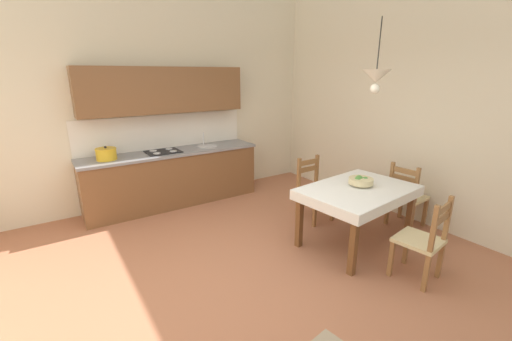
{
  "coord_description": "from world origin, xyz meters",
  "views": [
    {
      "loc": [
        -1.61,
        -2.58,
        2.1
      ],
      "look_at": [
        0.47,
        0.57,
        0.97
      ],
      "focal_mm": 22.88,
      "sensor_mm": 36.0,
      "label": 1
    }
  ],
  "objects": [
    {
      "name": "dining_chair_window_side",
      "position": [
        2.5,
        -0.18,
        0.44
      ],
      "size": [
        0.45,
        0.45,
        0.93
      ],
      "color": "#D1BC89",
      "rests_on": "ground_plane"
    },
    {
      "name": "wall_right",
      "position": [
        2.88,
        0.0,
        2.04
      ],
      "size": [
        0.12,
        6.11,
        4.08
      ],
      "primitive_type": "cube",
      "color": "beige",
      "rests_on": "ground_plane"
    },
    {
      "name": "dining_chair_camera_side",
      "position": [
        1.49,
        -1.01,
        0.44
      ],
      "size": [
        0.48,
        0.48,
        0.93
      ],
      "color": "#D1BC89",
      "rests_on": "ground_plane"
    },
    {
      "name": "kitchen_cabinetry",
      "position": [
        0.07,
        2.49,
        0.86
      ],
      "size": [
        2.81,
        0.63,
        2.2
      ],
      "color": "brown",
      "rests_on": "ground_plane"
    },
    {
      "name": "fruit_bowl",
      "position": [
        1.61,
        -0.08,
        0.81
      ],
      "size": [
        0.3,
        0.3,
        0.12
      ],
      "color": "beige",
      "rests_on": "dining_table"
    },
    {
      "name": "dining_table",
      "position": [
        1.52,
        -0.12,
        0.63
      ],
      "size": [
        1.5,
        1.11,
        0.75
      ],
      "color": "brown",
      "rests_on": "ground_plane"
    },
    {
      "name": "wall_back",
      "position": [
        0.0,
        2.82,
        2.04
      ],
      "size": [
        6.24,
        0.12,
        4.08
      ],
      "primitive_type": "cube",
      "color": "beige",
      "rests_on": "ground_plane"
    },
    {
      "name": "pendant_lamp",
      "position": [
        1.6,
        -0.16,
        2.06
      ],
      "size": [
        0.32,
        0.32,
        0.8
      ],
      "color": "black"
    },
    {
      "name": "ground_plane",
      "position": [
        0.0,
        0.0,
        -0.05
      ],
      "size": [
        6.24,
        6.11,
        0.1
      ],
      "primitive_type": "cube",
      "color": "#AD6B4C"
    },
    {
      "name": "dining_chair_kitchen_side",
      "position": [
        1.6,
        0.73,
        0.44
      ],
      "size": [
        0.43,
        0.43,
        0.93
      ],
      "color": "#D1BC89",
      "rests_on": "ground_plane"
    }
  ]
}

